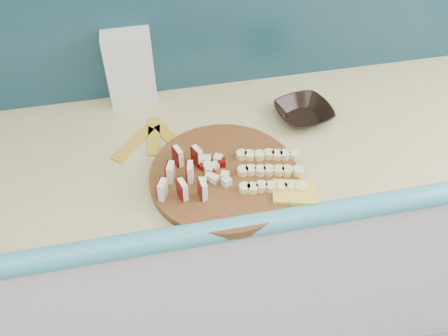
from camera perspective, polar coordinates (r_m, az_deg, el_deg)
name	(u,v)px	position (r m, az deg, el deg)	size (l,w,h in m)	color
kitchen_counter	(175,246)	(1.74, -5.58, -8.90)	(2.20, 0.63, 0.91)	white
backsplash	(144,18)	(1.48, -9.13, 16.54)	(2.20, 0.02, 0.50)	teal
cutting_board	(224,177)	(1.31, 0.00, -0.98)	(0.39, 0.39, 0.02)	#42240E
apple_wedges	(183,175)	(1.26, -4.72, -0.76)	(0.13, 0.16, 0.05)	#F4E7C3
apple_chunks	(215,171)	(1.29, -1.09, -0.31)	(0.07, 0.07, 0.02)	beige
banana_slices	(270,170)	(1.30, 5.26, -0.28)	(0.19, 0.17, 0.02)	#E6DE8C
brown_bowl	(304,113)	(1.50, 9.09, 6.22)	(0.16, 0.16, 0.04)	black
flour_bag	(130,66)	(1.53, -10.68, 11.42)	(0.14, 0.10, 0.24)	silver
sponge	(294,195)	(1.27, 8.01, -3.09)	(0.11, 0.08, 0.03)	yellow
banana_peel	(153,140)	(1.43, -8.06, 3.17)	(0.22, 0.19, 0.01)	gold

